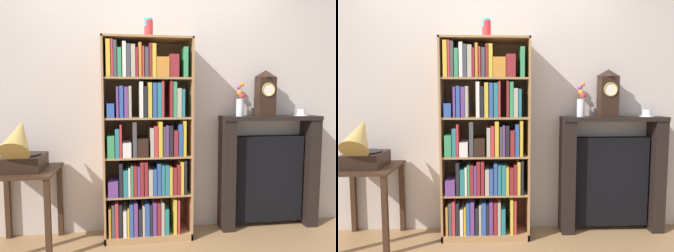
% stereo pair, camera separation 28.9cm
% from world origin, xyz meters
% --- Properties ---
extents(ground_plane, '(7.61, 6.40, 0.02)m').
position_xyz_m(ground_plane, '(0.00, 0.00, -0.01)').
color(ground_plane, '#997047').
extents(wall_back, '(4.61, 0.08, 2.62)m').
position_xyz_m(wall_back, '(0.08, 0.34, 1.31)').
color(wall_back, beige).
rests_on(wall_back, ground).
extents(bookshelf, '(0.79, 0.33, 1.82)m').
position_xyz_m(bookshelf, '(-0.01, 0.13, 0.86)').
color(bookshelf, '#A87A4C').
rests_on(bookshelf, ground).
extents(cup_stack, '(0.08, 0.08, 0.17)m').
position_xyz_m(cup_stack, '(0.01, 0.14, 1.91)').
color(cup_stack, red).
rests_on(cup_stack, bookshelf).
extents(side_table_left, '(0.53, 0.55, 0.69)m').
position_xyz_m(side_table_left, '(-1.05, 0.03, 0.52)').
color(side_table_left, '#382316').
rests_on(side_table_left, ground).
extents(gramophone, '(0.32, 0.49, 0.49)m').
position_xyz_m(gramophone, '(-1.05, -0.03, 0.88)').
color(gramophone, black).
rests_on(gramophone, side_table_left).
extents(fireplace_mantel, '(0.99, 0.22, 1.12)m').
position_xyz_m(fireplace_mantel, '(1.21, 0.21, 0.55)').
color(fireplace_mantel, black).
rests_on(fireplace_mantel, ground).
extents(mantel_clock, '(0.17, 0.14, 0.44)m').
position_xyz_m(mantel_clock, '(1.15, 0.19, 1.34)').
color(mantel_clock, black).
rests_on(mantel_clock, fireplace_mantel).
extents(flower_vase, '(0.08, 0.13, 0.32)m').
position_xyz_m(flower_vase, '(0.90, 0.20, 1.25)').
color(flower_vase, silver).
rests_on(flower_vase, fireplace_mantel).
extents(teacup_with_saucer, '(0.13, 0.13, 0.07)m').
position_xyz_m(teacup_with_saucer, '(1.53, 0.19, 1.14)').
color(teacup_with_saucer, white).
rests_on(teacup_with_saucer, fireplace_mantel).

